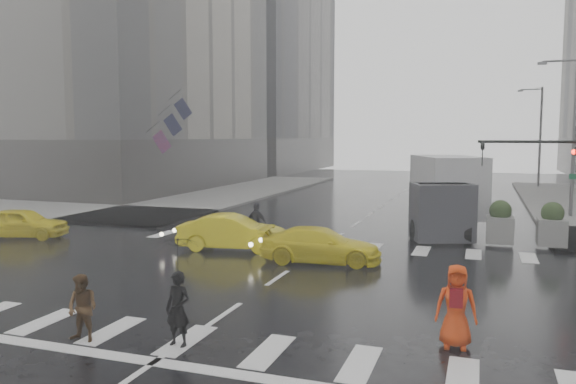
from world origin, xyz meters
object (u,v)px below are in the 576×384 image
at_px(traffic_signal_pole, 555,171).
at_px(pedestrian_orange, 456,306).
at_px(taxi_mid, 232,232).
at_px(box_truck, 446,192).
at_px(taxi_front, 22,223).
at_px(pedestrian_brown, 82,308).

relative_size(traffic_signal_pole, pedestrian_orange, 2.44).
distance_m(taxi_mid, box_truck, 10.70).
relative_size(pedestrian_orange, taxi_front, 0.46).
height_order(pedestrian_orange, taxi_front, pedestrian_orange).
bearing_deg(taxi_mid, pedestrian_brown, 176.40).
xyz_separation_m(taxi_front, taxi_mid, (10.22, 0.65, 0.03)).
bearing_deg(taxi_mid, taxi_front, 83.78).
height_order(taxi_front, taxi_mid, taxi_mid).
distance_m(pedestrian_brown, pedestrian_orange, 8.31).
bearing_deg(taxi_front, pedestrian_brown, -146.10).
bearing_deg(taxi_front, taxi_mid, -101.60).
bearing_deg(pedestrian_brown, taxi_front, 139.86).
xyz_separation_m(traffic_signal_pole, pedestrian_orange, (-3.22, -12.42, -2.29)).
relative_size(traffic_signal_pole, taxi_front, 1.12).
xyz_separation_m(traffic_signal_pole, box_truck, (-4.40, 2.76, -1.27)).
relative_size(taxi_front, box_truck, 0.59).
distance_m(pedestrian_brown, taxi_front, 15.04).
xyz_separation_m(pedestrian_brown, pedestrian_orange, (7.95, 2.39, 0.16)).
bearing_deg(taxi_mid, traffic_signal_pole, -80.55).
xyz_separation_m(pedestrian_orange, box_truck, (-1.18, 15.17, 1.03)).
relative_size(taxi_front, taxi_mid, 0.92).
height_order(traffic_signal_pole, pedestrian_orange, traffic_signal_pole).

